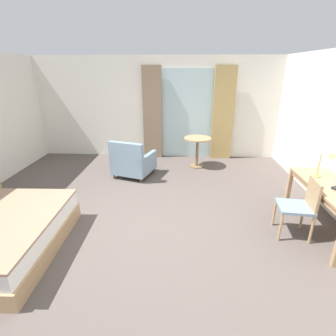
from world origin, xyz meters
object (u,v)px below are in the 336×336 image
Objects in this scene: armchair_by_window at (133,162)px; round_cafe_table at (197,146)px; desk_lamp at (329,159)px; writing_desk at (332,193)px; desk_chair at (301,204)px.

round_cafe_table is (1.47, 0.69, 0.21)m from armchair_by_window.
desk_lamp reaches higher than round_cafe_table.
armchair_by_window is at bearing -154.89° from round_cafe_table.
armchair_by_window is 1.36× the size of round_cafe_table.
writing_desk is 1.56× the size of armchair_by_window.
desk_lamp reaches higher than desk_chair.
writing_desk is 0.48m from desk_chair.
desk_chair is 1.20× the size of round_cafe_table.
desk_chair is at bearing -139.53° from desk_lamp.
armchair_by_window is (-2.79, 2.06, -0.17)m from desk_chair.
round_cafe_table is at bearing 126.85° from desk_lamp.
writing_desk is at bearing 12.81° from desk_chair.
round_cafe_table reaches higher than writing_desk.
armchair_by_window reaches higher than writing_desk.
desk_lamp is at bearing 88.75° from writing_desk.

